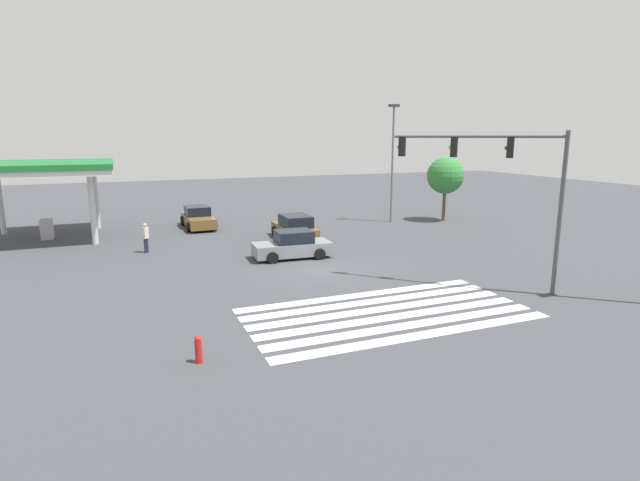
{
  "coord_description": "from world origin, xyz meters",
  "views": [
    {
      "loc": [
        -9.31,
        -22.94,
        6.71
      ],
      "look_at": [
        0.0,
        0.0,
        1.51
      ],
      "focal_mm": 28.0,
      "sensor_mm": 36.0,
      "label": 1
    }
  ],
  "objects_px": {
    "car_1": "(295,228)",
    "tree_corner_a": "(445,176)",
    "car_0": "(292,246)",
    "car_2": "(198,218)",
    "fire_hydrant": "(198,349)",
    "traffic_signal_mast": "(501,173)",
    "street_light_pole_b": "(393,154)",
    "pedestrian": "(145,236)"
  },
  "relations": [
    {
      "from": "car_1",
      "to": "tree_corner_a",
      "type": "relative_size",
      "value": 0.88
    },
    {
      "from": "car_0",
      "to": "tree_corner_a",
      "type": "xyz_separation_m",
      "value": [
        15.39,
        7.3,
        2.92
      ]
    },
    {
      "from": "car_2",
      "to": "fire_hydrant",
      "type": "relative_size",
      "value": 5.67
    },
    {
      "from": "car_2",
      "to": "tree_corner_a",
      "type": "height_order",
      "value": "tree_corner_a"
    },
    {
      "from": "tree_corner_a",
      "to": "fire_hydrant",
      "type": "relative_size",
      "value": 5.92
    },
    {
      "from": "traffic_signal_mast",
      "to": "car_0",
      "type": "distance_m",
      "value": 11.82
    },
    {
      "from": "car_1",
      "to": "car_0",
      "type": "bearing_deg",
      "value": 160.15
    },
    {
      "from": "car_1",
      "to": "tree_corner_a",
      "type": "height_order",
      "value": "tree_corner_a"
    },
    {
      "from": "traffic_signal_mast",
      "to": "car_1",
      "type": "relative_size",
      "value": 1.55
    },
    {
      "from": "car_0",
      "to": "car_2",
      "type": "height_order",
      "value": "car_2"
    },
    {
      "from": "fire_hydrant",
      "to": "street_light_pole_b",
      "type": "bearing_deg",
      "value": 47.73
    },
    {
      "from": "traffic_signal_mast",
      "to": "car_2",
      "type": "relative_size",
      "value": 1.42
    },
    {
      "from": "car_2",
      "to": "car_1",
      "type": "bearing_deg",
      "value": 37.1
    },
    {
      "from": "tree_corner_a",
      "to": "fire_hydrant",
      "type": "bearing_deg",
      "value": -139.93
    },
    {
      "from": "pedestrian",
      "to": "fire_hydrant",
      "type": "distance_m",
      "value": 15.93
    },
    {
      "from": "pedestrian",
      "to": "car_0",
      "type": "bearing_deg",
      "value": 11.89
    },
    {
      "from": "street_light_pole_b",
      "to": "fire_hydrant",
      "type": "bearing_deg",
      "value": -132.27
    },
    {
      "from": "car_0",
      "to": "pedestrian",
      "type": "distance_m",
      "value": 8.74
    },
    {
      "from": "car_2",
      "to": "tree_corner_a",
      "type": "relative_size",
      "value": 0.96
    },
    {
      "from": "car_0",
      "to": "fire_hydrant",
      "type": "height_order",
      "value": "car_0"
    },
    {
      "from": "street_light_pole_b",
      "to": "tree_corner_a",
      "type": "relative_size",
      "value": 1.79
    },
    {
      "from": "car_0",
      "to": "street_light_pole_b",
      "type": "height_order",
      "value": "street_light_pole_b"
    },
    {
      "from": "traffic_signal_mast",
      "to": "street_light_pole_b",
      "type": "relative_size",
      "value": 0.76
    },
    {
      "from": "street_light_pole_b",
      "to": "tree_corner_a",
      "type": "distance_m",
      "value": 4.67
    },
    {
      "from": "car_2",
      "to": "pedestrian",
      "type": "bearing_deg",
      "value": -30.59
    },
    {
      "from": "car_0",
      "to": "pedestrian",
      "type": "relative_size",
      "value": 2.52
    },
    {
      "from": "car_0",
      "to": "pedestrian",
      "type": "bearing_deg",
      "value": -27.17
    },
    {
      "from": "car_1",
      "to": "tree_corner_a",
      "type": "xyz_separation_m",
      "value": [
        13.56,
        2.44,
        2.86
      ]
    },
    {
      "from": "traffic_signal_mast",
      "to": "fire_hydrant",
      "type": "height_order",
      "value": "traffic_signal_mast"
    },
    {
      "from": "car_0",
      "to": "car_1",
      "type": "bearing_deg",
      "value": -107.5
    },
    {
      "from": "traffic_signal_mast",
      "to": "car_1",
      "type": "distance_m",
      "value": 15.12
    },
    {
      "from": "car_0",
      "to": "tree_corner_a",
      "type": "bearing_deg",
      "value": -151.43
    },
    {
      "from": "pedestrian",
      "to": "tree_corner_a",
      "type": "relative_size",
      "value": 0.34
    },
    {
      "from": "traffic_signal_mast",
      "to": "fire_hydrant",
      "type": "xyz_separation_m",
      "value": [
        -13.4,
        -2.64,
        -4.73
      ]
    },
    {
      "from": "car_0",
      "to": "fire_hydrant",
      "type": "distance_m",
      "value": 13.43
    },
    {
      "from": "traffic_signal_mast",
      "to": "tree_corner_a",
      "type": "height_order",
      "value": "traffic_signal_mast"
    },
    {
      "from": "car_2",
      "to": "street_light_pole_b",
      "type": "height_order",
      "value": "street_light_pole_b"
    },
    {
      "from": "tree_corner_a",
      "to": "fire_hydrant",
      "type": "distance_m",
      "value": 29.36
    },
    {
      "from": "tree_corner_a",
      "to": "fire_hydrant",
      "type": "xyz_separation_m",
      "value": [
        -22.34,
        -18.79,
        -3.2
      ]
    },
    {
      "from": "street_light_pole_b",
      "to": "fire_hydrant",
      "type": "relative_size",
      "value": 10.57
    },
    {
      "from": "pedestrian",
      "to": "fire_hydrant",
      "type": "xyz_separation_m",
      "value": [
        0.59,
        -15.91,
        -0.56
      ]
    },
    {
      "from": "fire_hydrant",
      "to": "car_0",
      "type": "bearing_deg",
      "value": 58.85
    }
  ]
}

